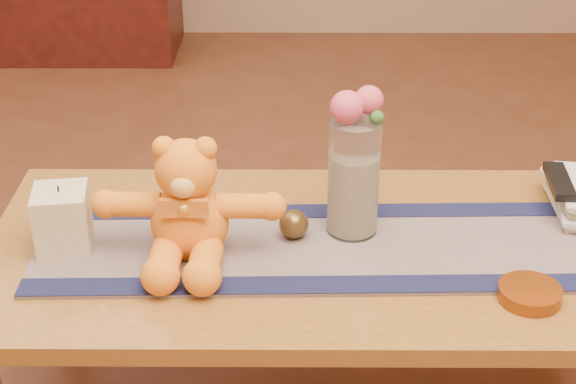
{
  "coord_description": "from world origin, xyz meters",
  "views": [
    {
      "loc": [
        -0.04,
        -1.58,
        1.45
      ],
      "look_at": [
        -0.05,
        0.0,
        0.58
      ],
      "focal_mm": 54.33,
      "sensor_mm": 36.0,
      "label": 1
    }
  ],
  "objects_px": {
    "teddy_bear": "(188,199)",
    "pillar_candle": "(62,219)",
    "tv_remote": "(559,181)",
    "amber_dish": "(530,294)",
    "bronze_ball": "(294,224)",
    "book_bottom": "(554,208)",
    "glass_vase": "(354,177)"
  },
  "relations": [
    {
      "from": "teddy_bear",
      "to": "amber_dish",
      "type": "bearing_deg",
      "value": -12.05
    },
    {
      "from": "pillar_candle",
      "to": "tv_remote",
      "type": "bearing_deg",
      "value": 8.04
    },
    {
      "from": "tv_remote",
      "to": "amber_dish",
      "type": "distance_m",
      "value": 0.36
    },
    {
      "from": "pillar_candle",
      "to": "bronze_ball",
      "type": "relative_size",
      "value": 2.07
    },
    {
      "from": "pillar_candle",
      "to": "tv_remote",
      "type": "xyz_separation_m",
      "value": [
        1.08,
        0.15,
        0.01
      ]
    },
    {
      "from": "teddy_bear",
      "to": "book_bottom",
      "type": "xyz_separation_m",
      "value": [
        0.81,
        0.18,
        -0.12
      ]
    },
    {
      "from": "teddy_bear",
      "to": "book_bottom",
      "type": "distance_m",
      "value": 0.84
    },
    {
      "from": "book_bottom",
      "to": "tv_remote",
      "type": "height_order",
      "value": "tv_remote"
    },
    {
      "from": "bronze_ball",
      "to": "amber_dish",
      "type": "height_order",
      "value": "bronze_ball"
    },
    {
      "from": "teddy_bear",
      "to": "book_bottom",
      "type": "bearing_deg",
      "value": 13.84
    },
    {
      "from": "teddy_bear",
      "to": "tv_remote",
      "type": "height_order",
      "value": "teddy_bear"
    },
    {
      "from": "teddy_bear",
      "to": "amber_dish",
      "type": "xyz_separation_m",
      "value": [
        0.67,
        -0.16,
        -0.12
      ]
    },
    {
      "from": "tv_remote",
      "to": "bronze_ball",
      "type": "bearing_deg",
      "value": -164.89
    },
    {
      "from": "glass_vase",
      "to": "book_bottom",
      "type": "bearing_deg",
      "value": 11.28
    },
    {
      "from": "book_bottom",
      "to": "tv_remote",
      "type": "bearing_deg",
      "value": -93.0
    },
    {
      "from": "glass_vase",
      "to": "bronze_ball",
      "type": "bearing_deg",
      "value": -166.57
    },
    {
      "from": "bronze_ball",
      "to": "book_bottom",
      "type": "height_order",
      "value": "bronze_ball"
    },
    {
      "from": "bronze_ball",
      "to": "book_bottom",
      "type": "xyz_separation_m",
      "value": [
        0.59,
        0.12,
        -0.03
      ]
    },
    {
      "from": "teddy_bear",
      "to": "book_bottom",
      "type": "relative_size",
      "value": 1.65
    },
    {
      "from": "bronze_ball",
      "to": "amber_dish",
      "type": "bearing_deg",
      "value": -25.27
    },
    {
      "from": "bronze_ball",
      "to": "amber_dish",
      "type": "xyz_separation_m",
      "value": [
        0.46,
        -0.22,
        -0.03
      ]
    },
    {
      "from": "teddy_bear",
      "to": "pillar_candle",
      "type": "xyz_separation_m",
      "value": [
        -0.27,
        0.02,
        -0.06
      ]
    },
    {
      "from": "teddy_bear",
      "to": "glass_vase",
      "type": "height_order",
      "value": "glass_vase"
    },
    {
      "from": "teddy_bear",
      "to": "bronze_ball",
      "type": "height_order",
      "value": "teddy_bear"
    },
    {
      "from": "book_bottom",
      "to": "pillar_candle",
      "type": "bearing_deg",
      "value": -170.16
    },
    {
      "from": "pillar_candle",
      "to": "teddy_bear",
      "type": "bearing_deg",
      "value": -3.63
    },
    {
      "from": "glass_vase",
      "to": "book_bottom",
      "type": "relative_size",
      "value": 1.17
    },
    {
      "from": "amber_dish",
      "to": "book_bottom",
      "type": "bearing_deg",
      "value": 68.2
    },
    {
      "from": "tv_remote",
      "to": "amber_dish",
      "type": "height_order",
      "value": "tv_remote"
    },
    {
      "from": "teddy_bear",
      "to": "book_bottom",
      "type": "height_order",
      "value": "teddy_bear"
    },
    {
      "from": "glass_vase",
      "to": "book_bottom",
      "type": "height_order",
      "value": "glass_vase"
    },
    {
      "from": "glass_vase",
      "to": "bronze_ball",
      "type": "distance_m",
      "value": 0.16
    }
  ]
}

